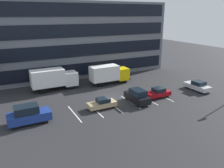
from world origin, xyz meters
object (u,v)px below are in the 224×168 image
box_truck_white (54,78)px  suv_black (137,96)px  sedan_silver (197,86)px  box_truck_yellow (109,73)px  sedan_tan (102,103)px  sedan_maroon (158,93)px  suv_navy (28,115)px

box_truck_white → suv_black: (9.15, -11.02, -1.03)m
suv_black → sedan_silver: bearing=-0.5°
box_truck_yellow → sedan_tan: (-5.73, -9.37, -1.24)m
box_truck_yellow → sedan_maroon: size_ratio=1.80×
box_truck_white → sedan_tan: (3.86, -10.55, -1.33)m
box_truck_white → suv_navy: bearing=-117.5°
suv_navy → sedan_tan: size_ratio=1.24×
suv_navy → box_truck_yellow: bearing=31.9°
box_truck_yellow → suv_black: bearing=-92.6°
box_truck_yellow → suv_navy: 17.76m
box_truck_yellow → sedan_maroon: 10.19m
suv_black → sedan_maroon: (3.94, 0.34, -0.27)m
box_truck_white → sedan_tan: bearing=-69.9°
box_truck_white → suv_navy: size_ratio=1.58×
box_truck_yellow → sedan_silver: box_truck_yellow is taller
suv_black → suv_navy: size_ratio=0.91×
sedan_silver → sedan_tan: (-17.11, 0.58, -0.09)m
suv_navy → sedan_silver: suv_navy is taller
suv_black → box_truck_yellow: bearing=87.4°
box_truck_white → suv_navy: (-5.48, -10.55, -0.93)m
box_truck_yellow → box_truck_white: bearing=173.0°
suv_navy → sedan_maroon: 18.57m
box_truck_white → sedan_maroon: bearing=-39.2°
suv_navy → sedan_silver: size_ratio=1.09×
box_truck_white → suv_navy: 11.92m
sedan_tan → sedan_silver: bearing=-1.9°
box_truck_yellow → sedan_tan: size_ratio=1.88×
sedan_silver → sedan_tan: sedan_silver is taller
box_truck_yellow → suv_navy: bearing=-148.1°
suv_navy → box_truck_white: bearing=62.5°
suv_navy → sedan_tan: 9.35m
suv_navy → sedan_maroon: (18.57, -0.13, -0.37)m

